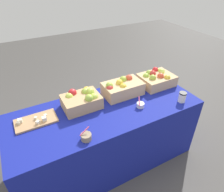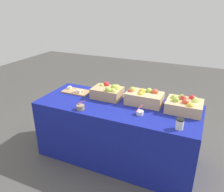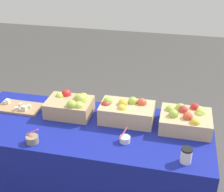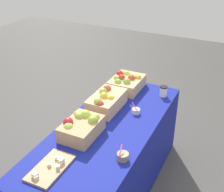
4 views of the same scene
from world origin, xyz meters
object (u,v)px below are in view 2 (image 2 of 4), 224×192
cutting_board_front (76,91)px  sample_bowl_near (80,107)px  apple_crate_middle (144,97)px  apple_crate_right (108,91)px  coffee_cup (180,124)px  apple_crate_left (185,105)px  sample_bowl_mid (140,113)px

cutting_board_front → sample_bowl_near: sample_bowl_near is taller
apple_crate_middle → apple_crate_right: apple_crate_middle is taller
coffee_cup → apple_crate_middle: bearing=139.0°
apple_crate_right → apple_crate_left: bearing=-0.0°
sample_bowl_near → sample_bowl_mid: bearing=13.5°
apple_crate_left → sample_bowl_near: apple_crate_left is taller
apple_crate_middle → apple_crate_left: bearing=-0.5°
apple_crate_right → coffee_cup: 1.01m
apple_crate_right → sample_bowl_near: (-0.14, -0.43, -0.05)m
apple_crate_left → apple_crate_middle: size_ratio=0.91×
apple_crate_left → apple_crate_middle: (-0.46, 0.00, 0.01)m
apple_crate_left → apple_crate_middle: bearing=179.5°
sample_bowl_mid → sample_bowl_near: bearing=-166.5°
sample_bowl_near → coffee_cup: bearing=1.5°
apple_crate_middle → apple_crate_right: (-0.45, -0.00, 0.00)m
apple_crate_right → sample_bowl_mid: apple_crate_right is taller
apple_crate_right → coffee_cup: (0.92, -0.40, -0.03)m
apple_crate_left → sample_bowl_near: size_ratio=3.58×
apple_crate_right → sample_bowl_near: bearing=-108.1°
apple_crate_left → apple_crate_right: (-0.91, 0.00, 0.01)m
sample_bowl_near → apple_crate_middle: bearing=36.2°
apple_crate_left → cutting_board_front: (-1.37, -0.02, -0.06)m
apple_crate_left → apple_crate_right: bearing=180.0°
apple_crate_left → cutting_board_front: apple_crate_left is taller
apple_crate_left → cutting_board_front: size_ratio=1.04×
apple_crate_left → coffee_cup: size_ratio=3.52×
cutting_board_front → sample_bowl_mid: 0.99m
cutting_board_front → coffee_cup: bearing=-15.7°
apple_crate_left → coffee_cup: bearing=-88.6°
sample_bowl_mid → coffee_cup: bearing=-16.5°
apple_crate_middle → sample_bowl_near: (-0.59, -0.44, -0.05)m
cutting_board_front → sample_bowl_mid: bearing=-15.4°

